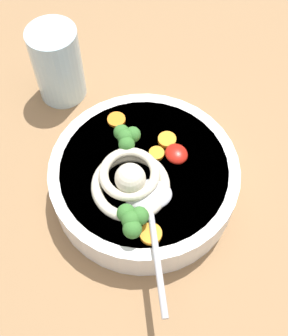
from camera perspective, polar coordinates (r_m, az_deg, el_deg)
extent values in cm
cube|color=#936D47|center=(65.11, 2.68, -2.56)|extent=(105.53, 105.53, 3.19)
cylinder|color=white|center=(60.62, 0.00, -1.40)|extent=(25.21, 25.21, 5.78)
cylinder|color=#B27A33|center=(60.42, 0.00, -1.29)|extent=(22.19, 22.19, 5.32)
torus|color=beige|center=(56.07, -1.73, -2.25)|extent=(9.99, 9.99, 1.38)
torus|color=beige|center=(55.49, -1.70, -1.00)|extent=(10.70, 10.70, 1.24)
sphere|color=beige|center=(54.51, -1.77, -1.35)|extent=(3.88, 3.88, 3.88)
ellipsoid|color=#B7B7BC|center=(55.29, 0.54, -3.47)|extent=(6.46, 7.27, 1.60)
cylinder|color=#B7B7BC|center=(52.30, 1.57, -10.74)|extent=(14.03, 6.83, 0.80)
ellipsoid|color=#B2190F|center=(58.77, 3.92, 2.14)|extent=(3.22, 2.90, 1.45)
cylinder|color=#7A9E60|center=(53.72, -1.64, -7.43)|extent=(1.16, 1.16, 1.24)
sphere|color=#38752D|center=(52.11, -1.69, -6.66)|extent=(2.28, 2.28, 2.28)
sphere|color=#38752D|center=(52.72, -2.30, -5.78)|extent=(2.28, 2.28, 2.28)
sphere|color=#38752D|center=(51.76, -1.51, -7.83)|extent=(2.28, 2.28, 2.28)
sphere|color=#38752D|center=(52.48, -0.60, -6.16)|extent=(2.28, 2.28, 2.28)
cylinder|color=#7A9E60|center=(59.46, -2.33, 3.04)|extent=(1.09, 1.09, 1.17)
sphere|color=#38752D|center=(58.09, -2.39, 3.95)|extent=(2.14, 2.14, 2.14)
sphere|color=#38752D|center=(58.80, -2.90, 4.58)|extent=(2.14, 2.14, 2.14)
sphere|color=#38752D|center=(57.58, -2.24, 3.05)|extent=(2.14, 2.14, 2.14)
sphere|color=#38752D|center=(58.50, -1.47, 4.30)|extent=(2.14, 2.14, 2.14)
cylinder|color=orange|center=(53.59, 0.88, -8.44)|extent=(2.69, 2.69, 0.72)
cylinder|color=orange|center=(60.21, 2.96, 3.62)|extent=(2.47, 2.47, 0.66)
cylinder|color=orange|center=(62.38, -3.55, 6.20)|extent=(2.52, 2.52, 0.43)
cylinder|color=orange|center=(59.02, 1.62, 1.88)|extent=(2.08, 2.08, 0.54)
cylinder|color=silver|center=(70.01, -11.00, 12.92)|extent=(7.41, 7.41, 12.39)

